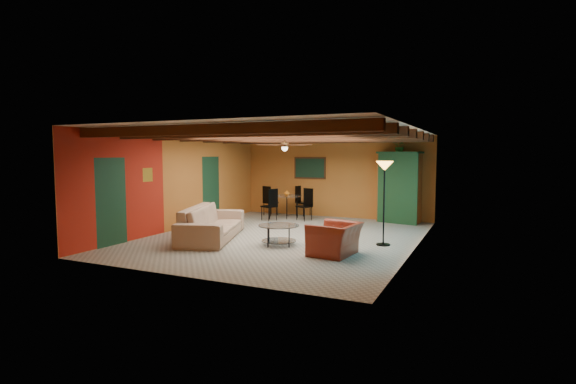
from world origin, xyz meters
The scene contains 11 objects.
room centered at (0.00, 0.11, 2.36)m, with size 6.52×8.01×2.71m.
sofa centered at (-1.57, -0.95, 0.41)m, with size 2.81×1.10×0.82m, color #A07F67.
armchair centered at (1.80, -1.34, 0.34)m, with size 1.05×0.92×0.68m, color maroon.
coffee_table centered at (0.29, -0.96, 0.25)m, with size 0.96×0.96×0.49m, color silver, non-canonical shape.
dining_table centered at (-1.38, 3.12, 0.52)m, with size 2.00×2.00×1.04m, color silver, non-canonical shape.
armoire centered at (2.20, 3.70, 1.07)m, with size 1.22×0.60×2.15m, color brown.
floor_lamp centered at (2.51, 0.07, 0.99)m, with size 0.40×0.40×1.98m, color black, non-canonical shape.
ceiling_fan centered at (0.00, 0.00, 2.36)m, with size 1.50×1.50×0.44m, color #472614, non-canonical shape.
painting centered at (-0.90, 3.96, 1.65)m, with size 1.05×0.03×0.65m, color black.
potted_plant centered at (2.20, 3.70, 2.38)m, with size 0.42×0.36×0.46m, color #26661E.
vase centered at (-1.38, 3.12, 1.13)m, with size 0.18×0.18×0.19m, color orange.
Camera 1 is at (4.67, -9.98, 2.13)m, focal length 27.11 mm.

